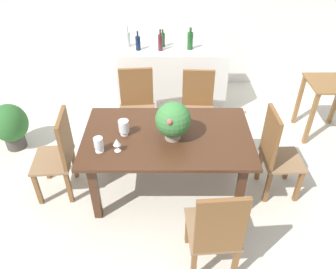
# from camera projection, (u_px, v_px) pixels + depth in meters

# --- Properties ---
(ground_plane) EXTENTS (7.04, 7.04, 0.00)m
(ground_plane) POSITION_uv_depth(u_px,v_px,m) (168.00, 185.00, 3.91)
(ground_plane) COLOR beige
(back_wall) EXTENTS (6.40, 0.10, 2.60)m
(back_wall) POSITION_uv_depth(u_px,v_px,m) (169.00, 6.00, 5.21)
(back_wall) COLOR white
(back_wall) RESTS_ON ground
(dining_table) EXTENTS (1.71, 1.04, 0.77)m
(dining_table) POSITION_uv_depth(u_px,v_px,m) (168.00, 143.00, 3.46)
(dining_table) COLOR #422616
(dining_table) RESTS_ON ground
(chair_head_end) EXTENTS (0.44, 0.50, 0.99)m
(chair_head_end) POSITION_uv_depth(u_px,v_px,m) (61.00, 151.00, 3.54)
(chair_head_end) COLOR brown
(chair_head_end) RESTS_ON ground
(chair_foot_end) EXTENTS (0.42, 0.44, 1.04)m
(chair_foot_end) POSITION_uv_depth(u_px,v_px,m) (276.00, 152.00, 3.52)
(chair_foot_end) COLOR brown
(chair_foot_end) RESTS_ON ground
(chair_near_right) EXTENTS (0.47, 0.51, 1.04)m
(chair_near_right) POSITION_uv_depth(u_px,v_px,m) (217.00, 231.00, 2.71)
(chair_near_right) COLOR brown
(chair_near_right) RESTS_ON ground
(chair_far_left) EXTENTS (0.50, 0.51, 0.97)m
(chair_far_left) POSITION_uv_depth(u_px,v_px,m) (138.00, 103.00, 4.35)
(chair_far_left) COLOR brown
(chair_far_left) RESTS_ON ground
(chair_far_right) EXTENTS (0.46, 0.48, 0.95)m
(chair_far_right) POSITION_uv_depth(u_px,v_px,m) (199.00, 104.00, 4.35)
(chair_far_right) COLOR brown
(chair_far_right) RESTS_ON ground
(flower_centerpiece) EXTENTS (0.35, 0.37, 0.40)m
(flower_centerpiece) POSITION_uv_depth(u_px,v_px,m) (174.00, 120.00, 3.24)
(flower_centerpiece) COLOR gray
(flower_centerpiece) RESTS_ON dining_table
(crystal_vase_left) EXTENTS (0.11, 0.11, 0.17)m
(crystal_vase_left) POSITION_uv_depth(u_px,v_px,m) (125.00, 126.00, 3.36)
(crystal_vase_left) COLOR silver
(crystal_vase_left) RESTS_ON dining_table
(crystal_vase_center_near) EXTENTS (0.09, 0.09, 0.15)m
(crystal_vase_center_near) POSITION_uv_depth(u_px,v_px,m) (100.00, 144.00, 3.14)
(crystal_vase_center_near) COLOR silver
(crystal_vase_center_near) RESTS_ON dining_table
(wine_glass) EXTENTS (0.07, 0.07, 0.14)m
(wine_glass) POSITION_uv_depth(u_px,v_px,m) (118.00, 142.00, 3.14)
(wine_glass) COLOR silver
(wine_glass) RESTS_ON dining_table
(kitchen_counter) EXTENTS (1.57, 0.66, 0.96)m
(kitchen_counter) POSITION_uv_depth(u_px,v_px,m) (173.00, 78.00, 5.04)
(kitchen_counter) COLOR silver
(kitchen_counter) RESTS_ON ground
(wine_bottle_clear) EXTENTS (0.08, 0.08, 0.30)m
(wine_bottle_clear) POSITION_uv_depth(u_px,v_px,m) (191.00, 41.00, 4.62)
(wine_bottle_clear) COLOR #194C1E
(wine_bottle_clear) RESTS_ON kitchen_counter
(wine_bottle_green) EXTENTS (0.07, 0.07, 0.27)m
(wine_bottle_green) POSITION_uv_depth(u_px,v_px,m) (139.00, 43.00, 4.62)
(wine_bottle_green) COLOR #0F1E38
(wine_bottle_green) RESTS_ON kitchen_counter
(wine_bottle_dark) EXTENTS (0.07, 0.07, 0.25)m
(wine_bottle_dark) POSITION_uv_depth(u_px,v_px,m) (164.00, 40.00, 4.71)
(wine_bottle_dark) COLOR #194C1E
(wine_bottle_dark) RESTS_ON kitchen_counter
(wine_bottle_amber) EXTENTS (0.07, 0.07, 0.29)m
(wine_bottle_amber) POSITION_uv_depth(u_px,v_px,m) (129.00, 39.00, 4.71)
(wine_bottle_amber) COLOR #B2BFB7
(wine_bottle_amber) RESTS_ON kitchen_counter
(wine_bottle_tall) EXTENTS (0.06, 0.06, 0.30)m
(wine_bottle_tall) POSITION_uv_depth(u_px,v_px,m) (162.00, 42.00, 4.59)
(wine_bottle_tall) COLOR #511E28
(wine_bottle_tall) RESTS_ON kitchen_counter
(side_table) EXTENTS (0.61, 0.57, 0.79)m
(side_table) POSITION_uv_depth(u_px,v_px,m) (330.00, 96.00, 4.39)
(side_table) COLOR brown
(side_table) RESTS_ON ground
(potted_plant_floor) EXTENTS (0.45, 0.45, 0.63)m
(potted_plant_floor) POSITION_uv_depth(u_px,v_px,m) (12.00, 125.00, 4.29)
(potted_plant_floor) COLOR #423D38
(potted_plant_floor) RESTS_ON ground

